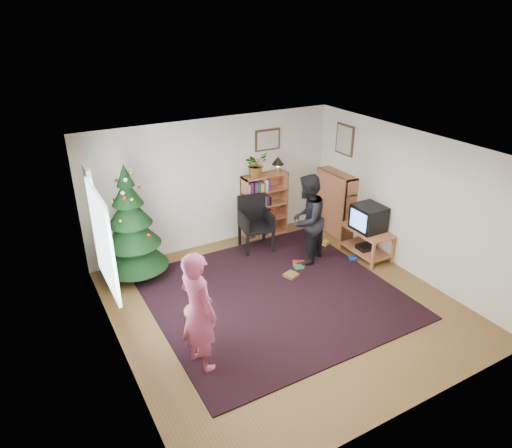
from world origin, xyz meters
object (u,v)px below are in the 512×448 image
christmas_tree (132,232)px  person_by_chair (307,220)px  crt_tv (369,218)px  potted_plant (256,164)px  armchair (253,220)px  table_lamp (278,162)px  picture_back (268,140)px  bookshelf_back (265,204)px  bookshelf_right (335,202)px  stool (199,318)px  picture_right (345,140)px  tv_stand (366,240)px  person_standing (198,312)px

christmas_tree → person_by_chair: 3.04m
crt_tv → potted_plant: size_ratio=1.11×
armchair → table_lamp: size_ratio=3.20×
picture_back → armchair: (-0.60, -0.51, -1.38)m
picture_back → potted_plant: size_ratio=1.13×
crt_tv → person_by_chair: bearing=162.0°
bookshelf_back → bookshelf_right: bearing=-24.8°
stool → picture_back: bearing=45.7°
picture_right → bookshelf_right: (-0.14, -0.02, -1.29)m
potted_plant → table_lamp: potted_plant is taller
picture_back → armchair: bearing=-140.0°
picture_right → stool: (-4.02, -2.03, -1.47)m
stool → potted_plant: size_ratio=1.28×
bookshelf_right → tv_stand: bookshelf_right is taller
picture_back → potted_plant: bearing=-158.0°
person_standing → person_by_chair: size_ratio=0.99×
tv_stand → potted_plant: size_ratio=2.00×
stool → person_by_chair: 2.94m
tv_stand → crt_tv: crt_tv is taller
picture_back → table_lamp: picture_back is taller
bookshelf_back → potted_plant: (-0.20, 0.00, 0.88)m
crt_tv → tv_stand: bearing=-0.0°
armchair → stool: size_ratio=1.67×
bookshelf_right → person_standing: bearing=120.3°
tv_stand → bookshelf_back: bearing=124.7°
person_standing → armchair: bearing=-55.4°
crt_tv → bookshelf_back: bearing=124.7°
picture_right → armchair: 2.38m
picture_right → tv_stand: size_ratio=0.61×
tv_stand → person_standing: 4.10m
picture_right → tv_stand: 2.00m
picture_back → stool: (-2.69, -2.76, -1.47)m
table_lamp → christmas_tree: bearing=-173.6°
picture_right → christmas_tree: picture_right is taller
potted_plant → table_lamp: 0.50m
crt_tv → person_standing: size_ratio=0.32×
table_lamp → armchair: bearing=-154.2°
picture_back → person_by_chair: 1.87m
picture_back → person_standing: (-2.81, -3.08, -1.11)m
crt_tv → stool: 3.87m
picture_right → stool: size_ratio=0.96×
picture_right → potted_plant: bearing=160.4°
picture_right → tv_stand: bearing=-102.5°
christmas_tree → armchair: bearing=-0.6°
picture_right → crt_tv: bearing=-102.7°
bookshelf_back → tv_stand: bearing=-55.3°
picture_right → crt_tv: (-0.26, -1.15, -1.16)m
picture_right → stool: picture_right is taller
picture_right → person_standing: picture_right is taller
bookshelf_back → crt_tv: 2.11m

